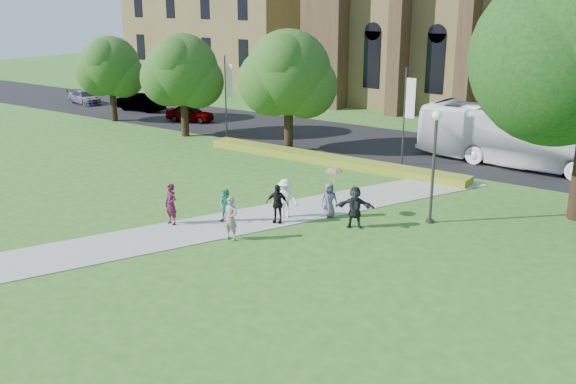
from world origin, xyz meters
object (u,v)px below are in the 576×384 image
Objects in this scene: streetlamp at (434,153)px; car_0 at (190,113)px; car_1 at (141,103)px; tour_coach at (525,137)px; pedestrian_0 at (171,204)px; car_2 at (84,97)px.

streetlamp reaches higher than car_0.
car_0 is at bearing -106.15° from car_1.
tour_coach is 22.26m from pedestrian_0.
tour_coach reaches higher than car_1.
tour_coach is at bearing 67.45° from pedestrian_0.
streetlamp is at bearing -117.90° from car_1.
car_1 is (-33.92, 0.42, -1.08)m from tour_coach.
car_0 is at bearing 136.08° from pedestrian_0.
car_0 is 14.63m from car_2.
tour_coach is at bearing -97.10° from car_1.
tour_coach is 33.94m from car_1.
streetlamp is 1.32× the size of car_0.
streetlamp is 1.25× the size of car_2.
car_0 is 2.09× the size of pedestrian_0.
car_0 is 0.88× the size of car_1.
car_2 is 36.90m from pedestrian_0.
pedestrian_0 is (31.13, -19.81, 0.36)m from car_2.
car_0 reaches higher than car_2.
car_1 is at bearing 64.70° from car_0.
streetlamp is at bearing 41.23° from pedestrian_0.
pedestrian_0 reaches higher than car_1.
pedestrian_0 is (-9.60, -7.04, -2.30)m from streetlamp.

